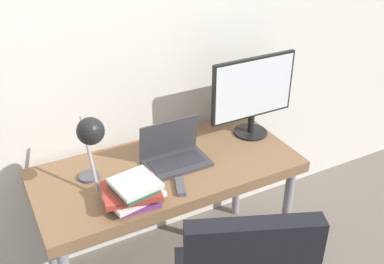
{
  "coord_description": "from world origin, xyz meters",
  "views": [
    {
      "loc": [
        -0.77,
        -1.42,
        2.01
      ],
      "look_at": [
        0.13,
        0.28,
        0.9
      ],
      "focal_mm": 42.0,
      "sensor_mm": 36.0,
      "label": 1
    }
  ],
  "objects": [
    {
      "name": "game_controller",
      "position": [
        -0.31,
        0.12,
        0.74
      ],
      "size": [
        0.15,
        0.1,
        0.04
      ],
      "color": "black",
      "rests_on": "desk"
    },
    {
      "name": "monitor",
      "position": [
        0.56,
        0.39,
        0.98
      ],
      "size": [
        0.51,
        0.19,
        0.45
      ],
      "color": "black",
      "rests_on": "desk"
    },
    {
      "name": "tv_remote",
      "position": [
        -0.02,
        0.11,
        0.73
      ],
      "size": [
        0.08,
        0.14,
        0.02
      ],
      "color": "#4C4C51",
      "rests_on": "desk"
    },
    {
      "name": "laptop",
      "position": [
        0.05,
        0.33,
        0.77
      ],
      "size": [
        0.32,
        0.21,
        0.22
      ],
      "color": "#38383D",
      "rests_on": "desk"
    },
    {
      "name": "desk",
      "position": [
        0.0,
        0.31,
        0.65
      ],
      "size": [
        1.34,
        0.62,
        0.72
      ],
      "color": "brown",
      "rests_on": "ground_plane"
    },
    {
      "name": "wall_back",
      "position": [
        0.0,
        0.68,
        1.3
      ],
      "size": [
        8.0,
        0.05,
        2.6
      ],
      "color": "silver",
      "rests_on": "ground_plane"
    },
    {
      "name": "book_stack",
      "position": [
        -0.25,
        0.11,
        0.78
      ],
      "size": [
        0.29,
        0.24,
        0.12
      ],
      "color": "#753384",
      "rests_on": "desk"
    },
    {
      "name": "desk_lamp",
      "position": [
        -0.38,
        0.26,
        1.03
      ],
      "size": [
        0.12,
        0.26,
        0.4
      ],
      "color": "#4C4C51",
      "rests_on": "desk"
    }
  ]
}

